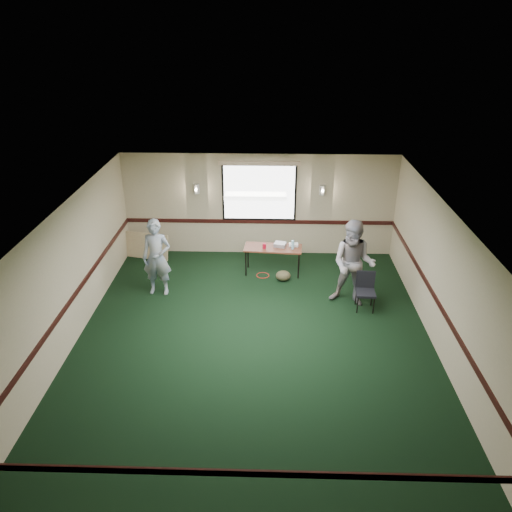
{
  "coord_description": "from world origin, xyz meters",
  "views": [
    {
      "loc": [
        0.29,
        -8.17,
        5.81
      ],
      "look_at": [
        0.0,
        1.3,
        1.2
      ],
      "focal_mm": 35.0,
      "sensor_mm": 36.0,
      "label": 1
    }
  ],
  "objects_px": {
    "conference_chair": "(365,288)",
    "person_left": "(157,258)",
    "folding_table": "(273,249)",
    "person_right": "(353,264)",
    "projector": "(280,245)"
  },
  "relations": [
    {
      "from": "projector",
      "to": "folding_table",
      "type": "bearing_deg",
      "value": -143.91
    },
    {
      "from": "folding_table",
      "to": "person_left",
      "type": "relative_size",
      "value": 0.8
    },
    {
      "from": "conference_chair",
      "to": "person_right",
      "type": "bearing_deg",
      "value": 152.54
    },
    {
      "from": "conference_chair",
      "to": "person_left",
      "type": "distance_m",
      "value": 4.65
    },
    {
      "from": "projector",
      "to": "person_left",
      "type": "relative_size",
      "value": 0.15
    },
    {
      "from": "projector",
      "to": "person_left",
      "type": "bearing_deg",
      "value": -142.89
    },
    {
      "from": "conference_chair",
      "to": "person_left",
      "type": "xyz_separation_m",
      "value": [
        -4.61,
        0.5,
        0.41
      ]
    },
    {
      "from": "projector",
      "to": "conference_chair",
      "type": "distance_m",
      "value": 2.46
    },
    {
      "from": "folding_table",
      "to": "conference_chair",
      "type": "bearing_deg",
      "value": -33.39
    },
    {
      "from": "folding_table",
      "to": "conference_chair",
      "type": "xyz_separation_m",
      "value": [
        2.0,
        -1.55,
        -0.16
      ]
    },
    {
      "from": "person_left",
      "to": "person_right",
      "type": "relative_size",
      "value": 0.92
    },
    {
      "from": "person_right",
      "to": "person_left",
      "type": "bearing_deg",
      "value": -165.56
    },
    {
      "from": "projector",
      "to": "conference_chair",
      "type": "relative_size",
      "value": 0.33
    },
    {
      "from": "folding_table",
      "to": "person_left",
      "type": "bearing_deg",
      "value": -153.57
    },
    {
      "from": "projector",
      "to": "person_left",
      "type": "distance_m",
      "value": 3.0
    }
  ]
}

